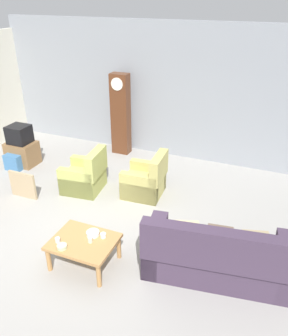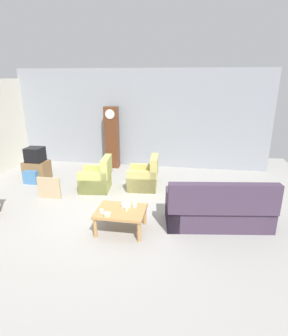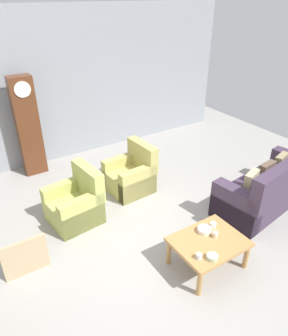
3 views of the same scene
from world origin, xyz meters
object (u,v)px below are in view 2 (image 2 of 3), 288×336
(storage_box_blue, at_px, (33,176))
(cup_blue_rimmed, at_px, (102,211))
(couch_floral, at_px, (218,210))
(tv_crt, at_px, (35,155))
(armchair_olive_near, at_px, (97,179))
(cup_white_porcelain, at_px, (135,205))
(framed_picture_leaning, at_px, (49,188))
(armchair_olive_far, at_px, (144,178))
(coffee_table_wood, at_px, (121,213))
(grandfather_clock, at_px, (112,138))
(tv_stand_cabinet, at_px, (37,170))
(bowl_shallow_green, at_px, (107,214))
(bowl_white_stacked, at_px, (126,205))
(cup_cream_tall, at_px, (127,208))

(storage_box_blue, bearing_deg, cup_blue_rimmed, -39.74)
(couch_floral, xyz_separation_m, tv_crt, (-5.09, 1.92, 0.41))
(armchair_olive_near, height_order, cup_white_porcelain, armchair_olive_near)
(framed_picture_leaning, bearing_deg, armchair_olive_near, 35.74)
(armchair_olive_far, relative_size, coffee_table_wood, 0.96)
(armchair_olive_near, bearing_deg, tv_crt, 166.58)
(storage_box_blue, relative_size, cup_white_porcelain, 5.06)
(couch_floral, height_order, grandfather_clock, grandfather_clock)
(tv_stand_cabinet, distance_m, bowl_shallow_green, 4.02)
(coffee_table_wood, relative_size, framed_picture_leaning, 1.60)
(storage_box_blue, distance_m, bowl_white_stacked, 3.85)
(tv_crt, bearing_deg, cup_white_porcelain, -33.33)
(armchair_olive_far, bearing_deg, bowl_white_stacked, -90.81)
(armchair_olive_far, height_order, tv_stand_cabinet, armchair_olive_far)
(armchair_olive_near, height_order, storage_box_blue, armchair_olive_near)
(armchair_olive_near, relative_size, grandfather_clock, 0.45)
(tv_crt, bearing_deg, coffee_table_wood, -37.39)
(grandfather_clock, distance_m, bowl_white_stacked, 4.05)
(grandfather_clock, xyz_separation_m, cup_white_porcelain, (1.51, -3.78, -0.54))
(storage_box_blue, height_order, cup_white_porcelain, cup_white_porcelain)
(cup_white_porcelain, bearing_deg, tv_crt, 146.67)
(storage_box_blue, relative_size, bowl_white_stacked, 2.17)
(tv_crt, relative_size, cup_cream_tall, 5.62)
(storage_box_blue, relative_size, cup_cream_tall, 5.04)
(tv_stand_cabinet, height_order, storage_box_blue, tv_stand_cabinet)
(armchair_olive_far, xyz_separation_m, tv_stand_cabinet, (-3.27, 0.18, -0.03))
(armchair_olive_near, relative_size, cup_cream_tall, 10.77)
(cup_blue_rimmed, bearing_deg, storage_box_blue, 140.26)
(armchair_olive_near, relative_size, tv_crt, 1.92)
(framed_picture_leaning, bearing_deg, storage_box_blue, 136.10)
(cup_cream_tall, bearing_deg, coffee_table_wood, -176.65)
(tv_crt, xyz_separation_m, cup_white_porcelain, (3.42, -2.25, -0.29))
(storage_box_blue, xyz_separation_m, cup_blue_rimmed, (2.85, -2.37, 0.30))
(armchair_olive_near, relative_size, coffee_table_wood, 0.96)
(framed_picture_leaning, distance_m, bowl_shallow_green, 2.47)
(armchair_olive_near, bearing_deg, grandfather_clock, 93.50)
(couch_floral, relative_size, bowl_white_stacked, 11.12)
(storage_box_blue, bearing_deg, armchair_olive_near, -7.16)
(grandfather_clock, height_order, cup_white_porcelain, grandfather_clock)
(armchair_olive_near, distance_m, cup_cream_tall, 2.32)
(coffee_table_wood, distance_m, grandfather_clock, 4.20)
(grandfather_clock, bearing_deg, armchair_olive_far, -51.32)
(armchair_olive_near, height_order, tv_crt, tv_crt)
(cup_blue_rimmed, bearing_deg, tv_stand_cabinet, 137.56)
(tv_stand_cabinet, distance_m, cup_cream_tall, 4.09)
(tv_crt, bearing_deg, grandfather_clock, 38.74)
(cup_white_porcelain, bearing_deg, bowl_white_stacked, -176.34)
(coffee_table_wood, xyz_separation_m, tv_crt, (-3.17, 2.43, 0.39))
(armchair_olive_far, height_order, grandfather_clock, grandfather_clock)
(couch_floral, bearing_deg, framed_picture_leaning, 170.14)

